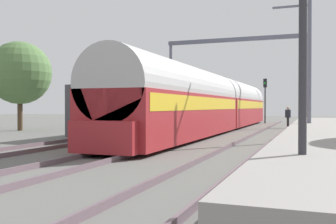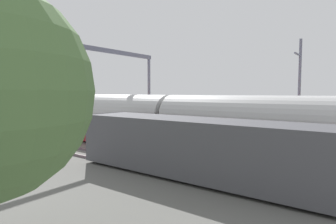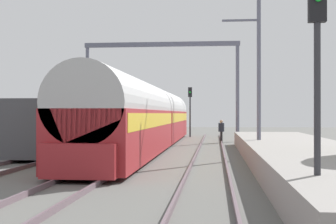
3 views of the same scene
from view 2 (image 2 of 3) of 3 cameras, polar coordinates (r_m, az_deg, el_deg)
passenger_train at (r=19.26m, az=0.35°, el=-2.45°), size 2.93×32.85×3.82m
freight_car at (r=13.70m, az=5.20°, el=-7.22°), size 2.80×13.00×2.70m
person_crossing at (r=26.07m, az=-2.43°, el=-2.85°), size 0.44×0.31×1.73m
railway_signal_far at (r=30.61m, az=-19.05°, el=1.64°), size 0.36×0.30×4.64m
catenary_gantry at (r=23.91m, az=-13.32°, el=7.45°), size 12.38×0.28×7.86m
catenary_pole_east_mid at (r=22.25m, az=25.37°, el=3.65°), size 1.90×0.20×8.00m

